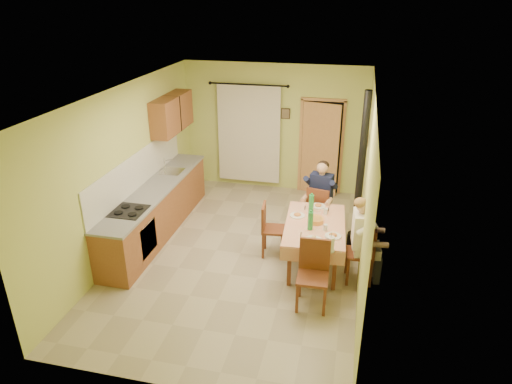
% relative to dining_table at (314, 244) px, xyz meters
% --- Properties ---
extents(floor, '(4.00, 6.00, 0.01)m').
position_rel_dining_table_xyz_m(floor, '(-1.26, 0.06, -0.38)').
color(floor, tan).
rests_on(floor, ground).
extents(room_shell, '(4.04, 6.04, 2.82)m').
position_rel_dining_table_xyz_m(room_shell, '(-1.26, 0.06, 1.44)').
color(room_shell, '#CBD76E').
rests_on(room_shell, ground).
extents(kitchen_run, '(0.64, 3.64, 1.56)m').
position_rel_dining_table_xyz_m(kitchen_run, '(-2.97, 0.46, 0.10)').
color(kitchen_run, brown).
rests_on(kitchen_run, ground).
extents(upper_cabinets, '(0.35, 1.40, 0.70)m').
position_rel_dining_table_xyz_m(upper_cabinets, '(-3.08, 1.76, 1.57)').
color(upper_cabinets, brown).
rests_on(upper_cabinets, room_shell).
extents(curtain, '(1.70, 0.07, 2.22)m').
position_rel_dining_table_xyz_m(curtain, '(-1.81, 2.96, 0.88)').
color(curtain, black).
rests_on(curtain, ground).
extents(doorway, '(0.96, 0.24, 2.15)m').
position_rel_dining_table_xyz_m(doorway, '(-0.22, 2.99, 0.67)').
color(doorway, black).
rests_on(doorway, ground).
extents(dining_table, '(1.05, 1.63, 0.76)m').
position_rel_dining_table_xyz_m(dining_table, '(0.00, 0.00, 0.00)').
color(dining_table, tan).
rests_on(dining_table, ground).
extents(tableware, '(0.88, 1.61, 0.33)m').
position_rel_dining_table_xyz_m(tableware, '(0.02, -0.10, 0.44)').
color(tableware, white).
rests_on(tableware, dining_table).
extents(chair_far, '(0.48, 0.48, 0.97)m').
position_rel_dining_table_xyz_m(chair_far, '(-0.02, 1.08, -0.09)').
color(chair_far, brown).
rests_on(chair_far, ground).
extents(chair_near, '(0.45, 0.45, 1.00)m').
position_rel_dining_table_xyz_m(chair_near, '(0.10, -1.08, -0.09)').
color(chair_near, brown).
rests_on(chair_near, ground).
extents(chair_right, '(0.44, 0.44, 0.96)m').
position_rel_dining_table_xyz_m(chair_right, '(0.75, -0.29, -0.09)').
color(chair_right, brown).
rests_on(chair_right, ground).
extents(chair_left, '(0.41, 0.41, 0.93)m').
position_rel_dining_table_xyz_m(chair_left, '(-0.72, 0.17, -0.09)').
color(chair_left, brown).
rests_on(chair_left, ground).
extents(man_far, '(0.63, 0.53, 1.39)m').
position_rel_dining_table_xyz_m(man_far, '(-0.02, 1.09, 0.50)').
color(man_far, '#141938').
rests_on(man_far, chair_far).
extents(man_right, '(0.49, 0.61, 1.39)m').
position_rel_dining_table_xyz_m(man_right, '(0.73, -0.29, 0.50)').
color(man_right, white).
rests_on(man_right, chair_right).
extents(stove_flue, '(0.24, 0.24, 2.80)m').
position_rel_dining_table_xyz_m(stove_flue, '(0.64, 0.66, 0.64)').
color(stove_flue, black).
rests_on(stove_flue, ground).
extents(picture_back, '(0.19, 0.03, 0.23)m').
position_rel_dining_table_xyz_m(picture_back, '(-1.01, 3.03, 1.37)').
color(picture_back, black).
rests_on(picture_back, room_shell).
extents(picture_right, '(0.03, 0.31, 0.21)m').
position_rel_dining_table_xyz_m(picture_right, '(0.71, 1.26, 1.47)').
color(picture_right, brown).
rests_on(picture_right, room_shell).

